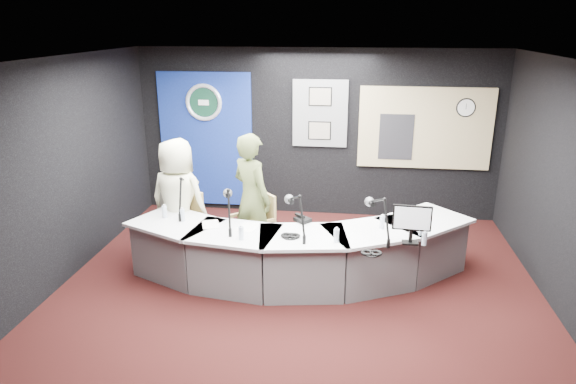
# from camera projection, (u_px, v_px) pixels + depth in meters

# --- Properties ---
(ground) EXTENTS (6.00, 6.00, 0.00)m
(ground) POSITION_uv_depth(u_px,v_px,m) (296.00, 300.00, 6.19)
(ground) COLOR black
(ground) RESTS_ON ground
(ceiling) EXTENTS (6.00, 6.00, 0.02)m
(ceiling) POSITION_uv_depth(u_px,v_px,m) (297.00, 61.00, 5.30)
(ceiling) COLOR silver
(ceiling) RESTS_ON ground
(wall_back) EXTENTS (6.00, 0.02, 2.80)m
(wall_back) POSITION_uv_depth(u_px,v_px,m) (317.00, 134.00, 8.57)
(wall_back) COLOR black
(wall_back) RESTS_ON ground
(wall_front) EXTENTS (6.00, 0.02, 2.80)m
(wall_front) POSITION_uv_depth(u_px,v_px,m) (237.00, 353.00, 2.93)
(wall_front) COLOR black
(wall_front) RESTS_ON ground
(wall_left) EXTENTS (0.02, 6.00, 2.80)m
(wall_left) POSITION_uv_depth(u_px,v_px,m) (47.00, 180.00, 6.11)
(wall_left) COLOR black
(wall_left) RESTS_ON ground
(broadcast_desk) EXTENTS (4.50, 1.90, 0.75)m
(broadcast_desk) POSITION_uv_depth(u_px,v_px,m) (297.00, 252.00, 6.60)
(broadcast_desk) COLOR silver
(broadcast_desk) RESTS_ON ground
(backdrop_panel) EXTENTS (1.60, 0.05, 2.30)m
(backdrop_panel) POSITION_uv_depth(u_px,v_px,m) (206.00, 140.00, 8.82)
(backdrop_panel) COLOR navy
(backdrop_panel) RESTS_ON wall_back
(agency_seal) EXTENTS (0.63, 0.07, 0.63)m
(agency_seal) POSITION_uv_depth(u_px,v_px,m) (204.00, 102.00, 8.57)
(agency_seal) COLOR silver
(agency_seal) RESTS_ON backdrop_panel
(seal_center) EXTENTS (0.48, 0.01, 0.48)m
(seal_center) POSITION_uv_depth(u_px,v_px,m) (204.00, 102.00, 8.58)
(seal_center) COLOR #0E3322
(seal_center) RESTS_ON backdrop_panel
(pinboard) EXTENTS (0.90, 0.04, 1.10)m
(pinboard) POSITION_uv_depth(u_px,v_px,m) (320.00, 114.00, 8.42)
(pinboard) COLOR slate
(pinboard) RESTS_ON wall_back
(framed_photo_upper) EXTENTS (0.34, 0.02, 0.27)m
(framed_photo_upper) POSITION_uv_depth(u_px,v_px,m) (320.00, 97.00, 8.31)
(framed_photo_upper) COLOR #7E6F5B
(framed_photo_upper) RESTS_ON pinboard
(framed_photo_lower) EXTENTS (0.34, 0.02, 0.27)m
(framed_photo_lower) POSITION_uv_depth(u_px,v_px,m) (320.00, 131.00, 8.48)
(framed_photo_lower) COLOR #7E6F5B
(framed_photo_lower) RESTS_ON pinboard
(booth_window_frame) EXTENTS (2.12, 0.06, 1.32)m
(booth_window_frame) POSITION_uv_depth(u_px,v_px,m) (425.00, 128.00, 8.28)
(booth_window_frame) COLOR tan
(booth_window_frame) RESTS_ON wall_back
(booth_glow) EXTENTS (2.00, 0.02, 1.20)m
(booth_glow) POSITION_uv_depth(u_px,v_px,m) (425.00, 128.00, 8.27)
(booth_glow) COLOR #FFC9A1
(booth_glow) RESTS_ON booth_window_frame
(equipment_rack) EXTENTS (0.55, 0.02, 0.75)m
(equipment_rack) POSITION_uv_depth(u_px,v_px,m) (396.00, 137.00, 8.35)
(equipment_rack) COLOR black
(equipment_rack) RESTS_ON booth_window_frame
(wall_clock) EXTENTS (0.28, 0.01, 0.28)m
(wall_clock) POSITION_uv_depth(u_px,v_px,m) (466.00, 108.00, 8.07)
(wall_clock) COLOR white
(wall_clock) RESTS_ON booth_window_frame
(armchair_left) EXTENTS (0.72, 0.72, 0.94)m
(armchair_left) POSITION_uv_depth(u_px,v_px,m) (180.00, 227.00, 7.13)
(armchair_left) COLOR #A6894C
(armchair_left) RESTS_ON ground
(armchair_right) EXTENTS (0.78, 0.78, 0.98)m
(armchair_right) POSITION_uv_depth(u_px,v_px,m) (252.00, 227.00, 7.08)
(armchair_right) COLOR #A6894C
(armchair_right) RESTS_ON ground
(draped_jacket) EXTENTS (0.49, 0.32, 0.70)m
(draped_jacket) POSITION_uv_depth(u_px,v_px,m) (175.00, 211.00, 7.31)
(draped_jacket) COLOR slate
(draped_jacket) RESTS_ON armchair_left
(person_man) EXTENTS (0.94, 0.71, 1.73)m
(person_man) POSITION_uv_depth(u_px,v_px,m) (178.00, 201.00, 7.01)
(person_man) COLOR beige
(person_man) RESTS_ON ground
(person_woman) EXTENTS (0.79, 0.75, 1.81)m
(person_woman) POSITION_uv_depth(u_px,v_px,m) (252.00, 199.00, 6.95)
(person_woman) COLOR #515C30
(person_woman) RESTS_ON ground
(computer_monitor) EXTENTS (0.44, 0.06, 0.30)m
(computer_monitor) POSITION_uv_depth(u_px,v_px,m) (412.00, 218.00, 5.84)
(computer_monitor) COLOR black
(computer_monitor) RESTS_ON broadcast_desk
(desk_phone) EXTENTS (0.25, 0.24, 0.05)m
(desk_phone) POSITION_uv_depth(u_px,v_px,m) (303.00, 220.00, 6.58)
(desk_phone) COLOR black
(desk_phone) RESTS_ON broadcast_desk
(headphones_near) EXTENTS (0.20, 0.20, 0.03)m
(headphones_near) POSITION_uv_depth(u_px,v_px,m) (372.00, 253.00, 5.66)
(headphones_near) COLOR black
(headphones_near) RESTS_ON broadcast_desk
(headphones_far) EXTENTS (0.22, 0.22, 0.04)m
(headphones_far) POSITION_uv_depth(u_px,v_px,m) (291.00, 236.00, 6.11)
(headphones_far) COLOR black
(headphones_far) RESTS_ON broadcast_desk
(paper_stack) EXTENTS (0.29, 0.34, 0.00)m
(paper_stack) POSITION_uv_depth(u_px,v_px,m) (211.00, 224.00, 6.49)
(paper_stack) COLOR white
(paper_stack) RESTS_ON broadcast_desk
(notepad) EXTENTS (0.27, 0.35, 0.00)m
(notepad) POSITION_uv_depth(u_px,v_px,m) (248.00, 227.00, 6.41)
(notepad) COLOR white
(notepad) RESTS_ON broadcast_desk
(boom_mic_a) EXTENTS (0.17, 0.74, 0.60)m
(boom_mic_a) POSITION_uv_depth(u_px,v_px,m) (184.00, 192.00, 6.79)
(boom_mic_a) COLOR black
(boom_mic_a) RESTS_ON broadcast_desk
(boom_mic_b) EXTENTS (0.29, 0.72, 0.60)m
(boom_mic_b) POSITION_uv_depth(u_px,v_px,m) (229.00, 204.00, 6.33)
(boom_mic_b) COLOR black
(boom_mic_b) RESTS_ON broadcast_desk
(boom_mic_c) EXTENTS (0.37, 0.69, 0.60)m
(boom_mic_c) POSITION_uv_depth(u_px,v_px,m) (296.00, 210.00, 6.12)
(boom_mic_c) COLOR black
(boom_mic_c) RESTS_ON broadcast_desk
(boom_mic_d) EXTENTS (0.34, 0.70, 0.60)m
(boom_mic_d) POSITION_uv_depth(u_px,v_px,m) (379.00, 213.00, 6.02)
(boom_mic_d) COLOR black
(boom_mic_d) RESTS_ON broadcast_desk
(water_bottles) EXTENTS (3.33, 0.62, 0.18)m
(water_bottles) POSITION_uv_depth(u_px,v_px,m) (285.00, 225.00, 6.23)
(water_bottles) COLOR silver
(water_bottles) RESTS_ON broadcast_desk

